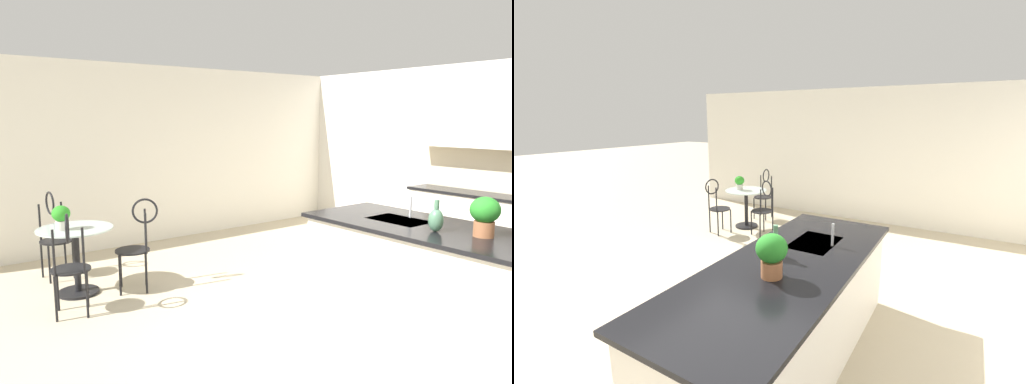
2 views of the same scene
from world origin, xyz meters
The scene contains 11 objects.
ground_plane centered at (0.00, 0.00, 0.00)m, with size 40.00×40.00×0.00m, color beige.
wall_left_window centered at (-4.26, 0.00, 1.35)m, with size 0.12×7.80×2.70m, color silver.
kitchen_island centered at (0.30, 0.85, 0.46)m, with size 2.80×1.06×0.92m.
bistro_table centered at (-2.61, -1.60, 0.45)m, with size 0.80×0.80×0.74m.
chair_near_window centered at (-2.01, -1.84, 0.57)m, with size 0.52×0.48×1.04m.
chair_by_island centered at (-3.34, -1.64, 0.57)m, with size 0.49×0.40×1.04m.
chair_toward_desk centered at (-2.32, -1.02, 0.57)m, with size 0.50×0.52×1.04m.
sink_faucet centered at (-0.25, 1.03, 1.03)m, with size 0.02×0.02×0.22m, color #B2B5BA.
potted_plant_on_table centered at (-2.59, -1.74, 0.89)m, with size 0.19×0.19×0.26m.
potted_plant_counter_near centered at (0.60, 0.86, 1.12)m, with size 0.24×0.24×0.34m.
vase_on_counter centered at (0.25, 0.69, 1.03)m, with size 0.13×0.13×0.29m.
Camera 2 is at (2.66, 2.07, 2.11)m, focal length 23.70 mm.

